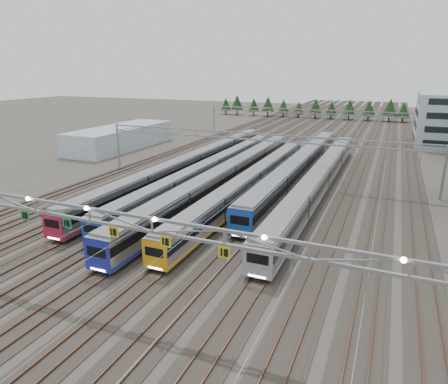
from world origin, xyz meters
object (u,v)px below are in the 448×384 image
at_px(train_b, 213,168).
at_px(train_a, 193,163).
at_px(gantry_far, 310,115).
at_px(train_f, 320,178).
at_px(gantry_near, 88,218).
at_px(west_shed, 121,137).
at_px(gantry_mid, 256,142).
at_px(train_d, 252,182).
at_px(train_c, 227,176).
at_px(train_e, 300,166).

bearing_deg(train_b, train_a, 161.07).
bearing_deg(gantry_far, train_b, -98.10).
bearing_deg(train_f, gantry_near, -106.68).
bearing_deg(train_f, west_shed, 160.57).
height_order(train_a, gantry_near, gantry_near).
distance_m(train_a, gantry_near, 41.12).
height_order(train_a, gantry_mid, gantry_mid).
relative_size(train_d, gantry_mid, 0.95).
bearing_deg(train_a, train_d, -28.60).
height_order(train_a, train_d, train_a).
bearing_deg(gantry_far, train_c, -92.48).
relative_size(train_d, west_shed, 1.78).
height_order(train_b, train_c, train_c).
distance_m(train_c, gantry_far, 52.19).
distance_m(train_a, train_f, 22.55).
distance_m(train_e, gantry_far, 41.98).
height_order(train_c, train_f, train_c).
height_order(gantry_mid, west_shed, gantry_mid).
distance_m(train_d, gantry_far, 53.47).
relative_size(train_c, train_d, 1.13).
height_order(gantry_near, west_shed, gantry_near).
bearing_deg(train_b, train_d, -32.88).
relative_size(train_a, train_c, 1.08).
height_order(train_e, west_shed, west_shed).
height_order(gantry_near, gantry_mid, gantry_near).
height_order(train_c, gantry_mid, gantry_mid).
bearing_deg(west_shed, gantry_far, 37.54).
xyz_separation_m(train_c, gantry_mid, (2.25, 6.96, 4.31)).
height_order(train_b, gantry_far, gantry_far).
bearing_deg(train_d, train_b, 147.12).
xyz_separation_m(train_a, train_e, (18.00, 4.66, 0.12)).
xyz_separation_m(train_c, train_d, (4.50, -1.27, -0.15)).
bearing_deg(train_f, gantry_far, 103.35).
bearing_deg(train_f, train_a, 176.08).
xyz_separation_m(train_e, gantry_mid, (-6.75, -3.78, 4.24)).
distance_m(train_b, west_shed, 36.55).
xyz_separation_m(train_c, train_e, (9.00, 10.75, 0.07)).
relative_size(train_c, train_f, 1.00).
relative_size(train_b, gantry_near, 1.08).
xyz_separation_m(train_b, west_shed, (-32.01, 17.64, 0.60)).
bearing_deg(train_f, train_d, -147.11).
height_order(train_e, gantry_near, gantry_near).
xyz_separation_m(train_d, gantry_far, (-2.25, 53.24, 4.46)).
bearing_deg(train_b, gantry_near, -79.92).
bearing_deg(gantry_mid, train_e, 29.28).
bearing_deg(train_c, gantry_far, 87.52).
distance_m(gantry_near, gantry_far, 85.12).
distance_m(train_d, gantry_near, 32.38).
height_order(train_d, train_f, train_f).
distance_m(train_f, gantry_mid, 12.31).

